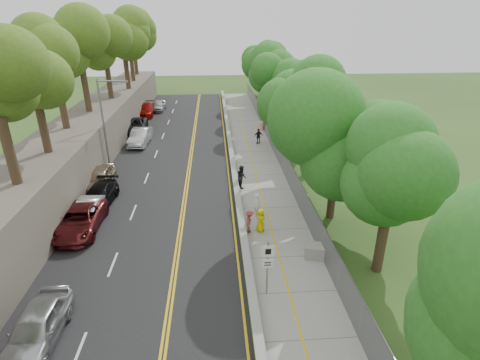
{
  "coord_description": "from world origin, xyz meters",
  "views": [
    {
      "loc": [
        -1.32,
        -17.62,
        12.86
      ],
      "look_at": [
        0.5,
        8.0,
        1.4
      ],
      "focal_mm": 28.0,
      "sensor_mm": 36.0,
      "label": 1
    }
  ],
  "objects_px": {
    "construction_barrel": "(261,126)",
    "car_2": "(80,220)",
    "signpost": "(268,262)",
    "concrete_block": "(315,251)",
    "person_far": "(258,136)",
    "painter_0": "(261,220)",
    "car_0": "(37,327)",
    "car_1": "(88,211)",
    "streetlight": "(106,120)"
  },
  "relations": [
    {
      "from": "streetlight",
      "to": "car_1",
      "type": "height_order",
      "value": "streetlight"
    },
    {
      "from": "painter_0",
      "to": "person_far",
      "type": "height_order",
      "value": "person_far"
    },
    {
      "from": "car_0",
      "to": "car_1",
      "type": "bearing_deg",
      "value": 95.95
    },
    {
      "from": "construction_barrel",
      "to": "car_1",
      "type": "distance_m",
      "value": 24.92
    },
    {
      "from": "person_far",
      "to": "signpost",
      "type": "bearing_deg",
      "value": 69.12
    },
    {
      "from": "concrete_block",
      "to": "car_0",
      "type": "xyz_separation_m",
      "value": [
        -13.22,
        -5.15,
        0.39
      ]
    },
    {
      "from": "construction_barrel",
      "to": "car_0",
      "type": "height_order",
      "value": "car_0"
    },
    {
      "from": "car_1",
      "to": "painter_0",
      "type": "relative_size",
      "value": 2.66
    },
    {
      "from": "signpost",
      "to": "construction_barrel",
      "type": "distance_m",
      "value": 28.81
    },
    {
      "from": "signpost",
      "to": "streetlight",
      "type": "bearing_deg",
      "value": 124.08
    },
    {
      "from": "construction_barrel",
      "to": "concrete_block",
      "type": "xyz_separation_m",
      "value": [
        -0.08,
        -25.68,
        -0.12
      ]
    },
    {
      "from": "streetlight",
      "to": "car_0",
      "type": "distance_m",
      "value": 19.69
    },
    {
      "from": "signpost",
      "to": "car_2",
      "type": "height_order",
      "value": "signpost"
    },
    {
      "from": "concrete_block",
      "to": "painter_0",
      "type": "bearing_deg",
      "value": 132.52
    },
    {
      "from": "car_1",
      "to": "person_far",
      "type": "xyz_separation_m",
      "value": [
        13.33,
        15.34,
        0.15
      ]
    },
    {
      "from": "painter_0",
      "to": "person_far",
      "type": "distance_m",
      "value": 17.67
    },
    {
      "from": "signpost",
      "to": "person_far",
      "type": "relative_size",
      "value": 1.87
    },
    {
      "from": "car_0",
      "to": "car_2",
      "type": "relative_size",
      "value": 0.86
    },
    {
      "from": "painter_0",
      "to": "person_far",
      "type": "bearing_deg",
      "value": -28.53
    },
    {
      "from": "streetlight",
      "to": "car_2",
      "type": "height_order",
      "value": "streetlight"
    },
    {
      "from": "painter_0",
      "to": "construction_barrel",
      "type": "bearing_deg",
      "value": -29.47
    },
    {
      "from": "car_0",
      "to": "painter_0",
      "type": "bearing_deg",
      "value": 38.67
    },
    {
      "from": "concrete_block",
      "to": "car_0",
      "type": "bearing_deg",
      "value": -158.73
    },
    {
      "from": "construction_barrel",
      "to": "painter_0",
      "type": "distance_m",
      "value": 22.84
    },
    {
      "from": "signpost",
      "to": "car_2",
      "type": "bearing_deg",
      "value": 148.42
    },
    {
      "from": "signpost",
      "to": "concrete_block",
      "type": "xyz_separation_m",
      "value": [
        3.17,
        2.91,
        -1.53
      ]
    },
    {
      "from": "car_1",
      "to": "painter_0",
      "type": "bearing_deg",
      "value": -7.57
    },
    {
      "from": "car_1",
      "to": "person_far",
      "type": "distance_m",
      "value": 20.33
    },
    {
      "from": "car_1",
      "to": "car_2",
      "type": "distance_m",
      "value": 1.33
    },
    {
      "from": "construction_barrel",
      "to": "car_2",
      "type": "relative_size",
      "value": 0.19
    },
    {
      "from": "concrete_block",
      "to": "car_2",
      "type": "height_order",
      "value": "car_2"
    },
    {
      "from": "signpost",
      "to": "concrete_block",
      "type": "bearing_deg",
      "value": 42.48
    },
    {
      "from": "car_1",
      "to": "person_far",
      "type": "bearing_deg",
      "value": 52.49
    },
    {
      "from": "construction_barrel",
      "to": "car_1",
      "type": "xyz_separation_m",
      "value": [
        -14.27,
        -20.43,
        0.17
      ]
    },
    {
      "from": "streetlight",
      "to": "construction_barrel",
      "type": "distance_m",
      "value": 19.2
    },
    {
      "from": "car_1",
      "to": "painter_0",
      "type": "distance_m",
      "value": 11.63
    },
    {
      "from": "signpost",
      "to": "construction_barrel",
      "type": "bearing_deg",
      "value": 83.51
    },
    {
      "from": "signpost",
      "to": "car_2",
      "type": "distance_m",
      "value": 13.1
    },
    {
      "from": "signpost",
      "to": "construction_barrel",
      "type": "relative_size",
      "value": 3.07
    },
    {
      "from": "concrete_block",
      "to": "car_2",
      "type": "xyz_separation_m",
      "value": [
        -14.29,
        3.93,
        0.35
      ]
    },
    {
      "from": "streetlight",
      "to": "car_0",
      "type": "height_order",
      "value": "streetlight"
    },
    {
      "from": "car_1",
      "to": "car_2",
      "type": "height_order",
      "value": "car_2"
    },
    {
      "from": "signpost",
      "to": "construction_barrel",
      "type": "height_order",
      "value": "signpost"
    },
    {
      "from": "construction_barrel",
      "to": "streetlight",
      "type": "bearing_deg",
      "value": -141.9
    },
    {
      "from": "car_0",
      "to": "painter_0",
      "type": "height_order",
      "value": "painter_0"
    },
    {
      "from": "streetlight",
      "to": "person_far",
      "type": "height_order",
      "value": "streetlight"
    },
    {
      "from": "streetlight",
      "to": "car_2",
      "type": "distance_m",
      "value": 10.89
    },
    {
      "from": "person_far",
      "to": "car_1",
      "type": "bearing_deg",
      "value": 33.75
    },
    {
      "from": "concrete_block",
      "to": "person_far",
      "type": "xyz_separation_m",
      "value": [
        -0.86,
        20.6,
        0.44
      ]
    },
    {
      "from": "car_0",
      "to": "concrete_block",
      "type": "bearing_deg",
      "value": 21.91
    }
  ]
}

